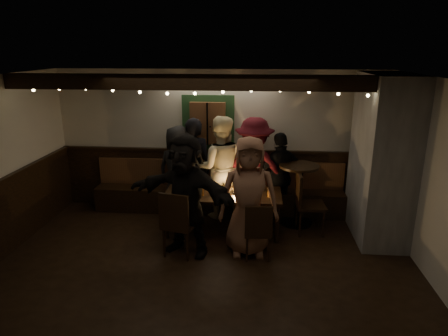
# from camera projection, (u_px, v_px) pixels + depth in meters

# --- Properties ---
(room) EXTENTS (6.02, 5.01, 2.62)m
(room) POSITION_uv_depth(u_px,v_px,m) (280.00, 171.00, 6.35)
(room) COLOR black
(room) RESTS_ON ground
(dining_table) EXTENTS (1.90, 0.82, 0.82)m
(dining_table) POSITION_uv_depth(u_px,v_px,m) (223.00, 197.00, 6.53)
(dining_table) COLOR black
(dining_table) RESTS_ON ground
(chair_near_left) EXTENTS (0.55, 0.55, 1.01)m
(chair_near_left) POSITION_uv_depth(u_px,v_px,m) (177.00, 221.00, 5.75)
(chair_near_left) COLOR black
(chair_near_left) RESTS_ON ground
(chair_near_right) EXTENTS (0.42, 0.42, 0.86)m
(chair_near_right) POSITION_uv_depth(u_px,v_px,m) (258.00, 229.00, 5.69)
(chair_near_right) COLOR black
(chair_near_right) RESTS_ON ground
(chair_end) EXTENTS (0.49, 0.49, 1.03)m
(chair_end) POSITION_uv_depth(u_px,v_px,m) (305.00, 200.00, 6.52)
(chair_end) COLOR black
(chair_end) RESTS_ON ground
(high_top) EXTENTS (0.67, 0.67, 1.06)m
(high_top) POSITION_uv_depth(u_px,v_px,m) (298.00, 187.00, 6.83)
(high_top) COLOR black
(high_top) RESTS_ON ground
(person_a) EXTENTS (0.91, 0.70, 1.65)m
(person_a) POSITION_uv_depth(u_px,v_px,m) (179.00, 171.00, 7.22)
(person_a) COLOR black
(person_a) RESTS_ON ground
(person_b) EXTENTS (0.67, 0.46, 1.79)m
(person_b) POSITION_uv_depth(u_px,v_px,m) (194.00, 166.00, 7.24)
(person_b) COLOR black
(person_b) RESTS_ON ground
(person_c) EXTENTS (0.94, 0.76, 1.84)m
(person_c) POSITION_uv_depth(u_px,v_px,m) (220.00, 167.00, 7.09)
(person_c) COLOR beige
(person_c) RESTS_ON ground
(person_d) EXTENTS (1.22, 0.75, 1.82)m
(person_d) POSITION_uv_depth(u_px,v_px,m) (254.00, 169.00, 7.03)
(person_d) COLOR #410B13
(person_d) RESTS_ON ground
(person_e) EXTENTS (0.99, 0.72, 1.56)m
(person_e) POSITION_uv_depth(u_px,v_px,m) (280.00, 176.00, 7.05)
(person_e) COLOR black
(person_e) RESTS_ON ground
(person_f) EXTENTS (1.77, 1.10, 1.82)m
(person_f) POSITION_uv_depth(u_px,v_px,m) (186.00, 195.00, 5.79)
(person_f) COLOR black
(person_f) RESTS_ON ground
(person_g) EXTENTS (0.92, 0.64, 1.78)m
(person_g) POSITION_uv_depth(u_px,v_px,m) (249.00, 197.00, 5.77)
(person_g) COLOR brown
(person_g) RESTS_ON ground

